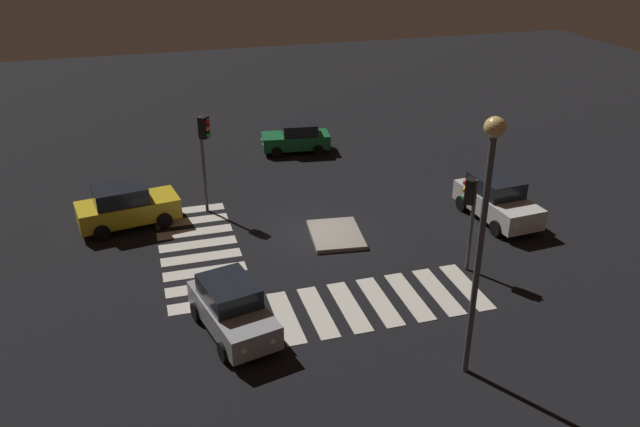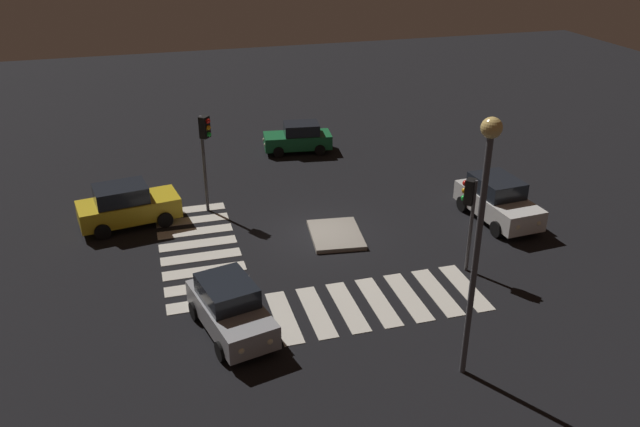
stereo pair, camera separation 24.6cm
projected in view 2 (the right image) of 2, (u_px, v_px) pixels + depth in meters
name	position (u px, v px, depth m)	size (l,w,h in m)	color
ground_plane	(320.00, 234.00, 27.60)	(80.00, 80.00, 0.00)	black
traffic_island	(336.00, 235.00, 27.39)	(3.05, 2.43, 0.18)	gray
car_white	(498.00, 200.00, 28.51)	(4.55, 2.35, 1.93)	silver
car_yellow	(127.00, 205.00, 28.07)	(2.57, 4.52, 1.88)	gold
car_silver	(230.00, 308.00, 21.06)	(4.31, 2.59, 1.77)	#9EA0A5
car_green	(298.00, 138.00, 36.50)	(2.16, 3.97, 1.67)	#196B38
traffic_light_south	(205.00, 141.00, 28.22)	(0.54, 0.53, 4.53)	#47474C
traffic_light_north	(469.00, 202.00, 23.74)	(0.54, 0.54, 3.77)	#47474C
street_lamp	(482.00, 210.00, 17.17)	(0.56, 0.56, 8.02)	#47474C
crosswalk_near	(199.00, 250.00, 26.33)	(8.75, 3.20, 0.02)	silver
crosswalk_side	(363.00, 304.00, 22.78)	(3.20, 8.75, 0.02)	silver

